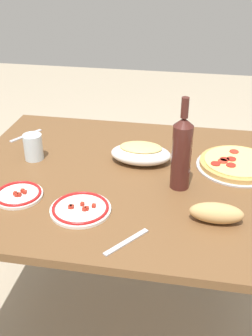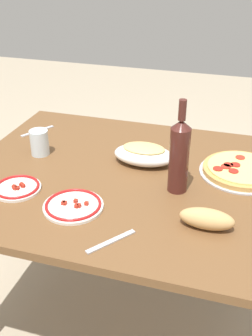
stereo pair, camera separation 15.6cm
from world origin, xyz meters
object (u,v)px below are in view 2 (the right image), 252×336
wine_bottle (179,155)px  pepperoni_pizza (241,170)px  bread_loaf (207,219)px  dining_table (126,200)px  side_plate_near (73,205)px  side_plate_far (17,188)px  water_glass (39,142)px  baked_pasta_dish (144,154)px

wine_bottle → pepperoni_pizza: bearing=41.1°
wine_bottle → bread_loaf: bearing=-56.3°
dining_table → side_plate_near: bearing=-112.1°
bread_loaf → side_plate_far: bearing=177.9°
pepperoni_pizza → water_glass: bearing=-174.7°
pepperoni_pizza → side_plate_far: (-0.76, -0.35, -0.01)m
water_glass → pepperoni_pizza: bearing=5.3°
water_glass → side_plate_near: water_glass is taller
baked_pasta_dish → dining_table: bearing=-109.2°
dining_table → baked_pasta_dish: size_ratio=5.19×
wine_bottle → side_plate_far: 0.59m
side_plate_near → baked_pasta_dish: bearing=68.8°
pepperoni_pizza → side_plate_far: bearing=-155.0°
side_plate_far → bread_loaf: (0.67, -0.02, 0.02)m
baked_pasta_dish → side_plate_near: bearing=-111.2°
wine_bottle → water_glass: 0.61m
bread_loaf → baked_pasta_dish: bearing=129.8°
baked_pasta_dish → wine_bottle: bearing=-44.1°
pepperoni_pizza → bread_loaf: bread_loaf is taller
dining_table → side_plate_near: (-0.10, -0.26, 0.13)m
baked_pasta_dish → water_glass: (-0.43, -0.05, 0.01)m
baked_pasta_dish → side_plate_near: 0.40m
dining_table → pepperoni_pizza: pepperoni_pizza is taller
side_plate_near → side_plate_far: same height
side_plate_far → wine_bottle: bearing=17.1°
pepperoni_pizza → dining_table: bearing=-161.6°
bread_loaf → water_glass: bearing=157.3°
side_plate_far → side_plate_near: bearing=-10.7°
wine_bottle → baked_pasta_dish: bearing=135.9°
side_plate_near → side_plate_far: 0.24m
pepperoni_pizza → side_plate_near: size_ratio=1.56×
water_glass → side_plate_near: 0.43m
baked_pasta_dish → water_glass: size_ratio=2.27×
baked_pasta_dish → side_plate_far: size_ratio=1.41×
dining_table → side_plate_far: size_ratio=7.32×
dining_table → baked_pasta_dish: (0.04, 0.11, 0.16)m
wine_bottle → side_plate_near: size_ratio=1.67×
dining_table → water_glass: bearing=170.8°
water_glass → side_plate_near: (0.29, -0.32, -0.04)m
side_plate_far → bread_loaf: 0.67m
water_glass → side_plate_far: (0.05, -0.28, -0.04)m
baked_pasta_dish → bread_loaf: bearing=-50.2°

